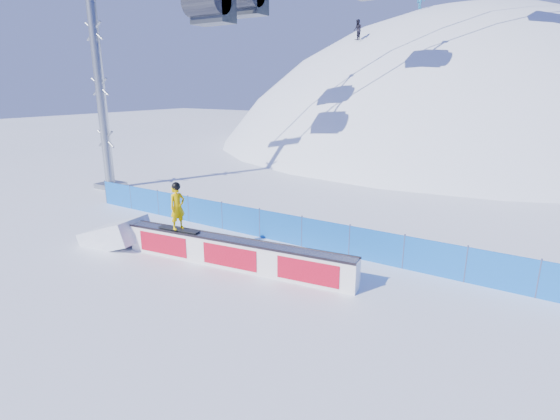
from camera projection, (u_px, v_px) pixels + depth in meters
The scene contains 7 objects.
ground at pixel (204, 282), 13.97m from camera, with size 160.00×160.00×0.00m, color white.
snow_hill at pixel (447, 291), 52.93m from camera, with size 64.00×64.00×64.00m.
safety_fence at pixel (280, 227), 17.45m from camera, with size 22.05×0.05×1.30m.
rail_box at pixel (234, 253), 14.97m from camera, with size 8.75×1.69×1.05m.
snow_ramp at pixel (117, 244), 17.38m from camera, with size 2.42×1.61×0.91m, color white, non-canonical shape.
snowboarder at pixel (177, 207), 15.54m from camera, with size 1.71×0.66×1.76m.
distant_skiers at pixel (464, 12), 35.55m from camera, with size 17.83×8.35×4.82m.
Camera 1 is at (8.94, -9.46, 6.08)m, focal length 28.00 mm.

